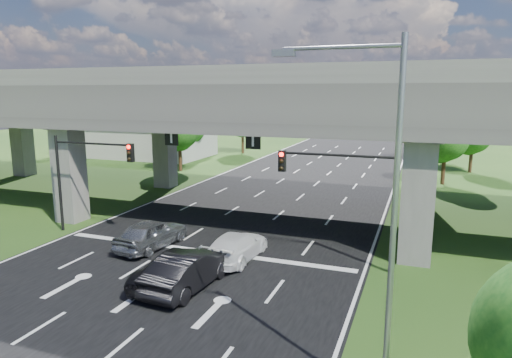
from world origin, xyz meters
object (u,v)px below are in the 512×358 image
Objects in this scene: streetlight_near at (379,201)px; car_dark at (188,270)px; car_white at (236,246)px; car_trailing at (177,267)px; signal_left at (86,167)px; streetlight_beyond at (417,115)px; signal_right at (349,185)px; car_silver at (151,234)px; streetlight_far at (413,124)px.

streetlight_near is 10.97m from car_dark.
car_white is 3.93m from car_trailing.
car_white is (-7.76, 8.96, -5.10)m from streetlight_near.
streetlight_near reaches higher than signal_left.
streetlight_beyond is at bearing -97.10° from car_dark.
signal_right reaches higher than car_dark.
car_dark reaches higher than car_trailing.
signal_left is at bearing -23.01° from car_dark.
signal_right is 1.25× the size of car_silver.
car_silver is (-12.90, -37.00, -5.00)m from streetlight_beyond.
car_silver is at bearing -49.52° from car_trailing.
streetlight_beyond is 1.83× the size of car_trailing.
car_trailing is (-0.72, 0.28, -0.08)m from car_dark.
car_white is at bearing -94.65° from car_dark.
streetlight_far is at bearing -108.62° from car_white.
streetlight_far is 26.84m from car_trailing.
car_silver reaches higher than car_white.
streetlight_near is 2.08× the size of car_silver.
car_trailing reaches higher than car_white.
car_silver is 0.88× the size of car_trailing.
car_trailing is (8.80, -4.67, -3.40)m from signal_left.
signal_left is at bearing -3.90° from car_white.
streetlight_beyond reaches higher than car_silver.
signal_left is 10.53m from car_trailing.
car_silver is (-12.90, -21.00, -5.00)m from streetlight_far.
streetlight_far reaches higher than car_silver.
streetlight_far is 1.96× the size of car_dark.
car_silver is 0.94× the size of car_dark.
streetlight_near is 11.69m from car_trailing.
signal_right is 8.96m from car_trailing.
car_silver reaches higher than car_trailing.
car_dark is at bearing 82.50° from car_white.
streetlight_far is 23.00m from car_white.
streetlight_beyond is at bearing -100.20° from car_white.
streetlight_far is at bearing -116.05° from car_silver.
streetlight_near reaches higher than car_trailing.
signal_left is 40.30m from streetlight_beyond.
car_dark is (-6.13, -4.95, -3.32)m from signal_right.
car_trailing is (-1.36, -3.69, 0.04)m from car_white.
signal_right is at bearing 102.88° from streetlight_near.
streetlight_near is 1.00× the size of streetlight_beyond.
signal_right and signal_left have the same top height.
car_white is (-7.76, -37.04, -5.10)m from streetlight_beyond.
streetlight_near is at bearing 145.08° from car_trailing.
signal_left reaches higher than car_dark.
car_dark is (-8.40, -25.01, -4.98)m from streetlight_far.
signal_right reaches higher than car_white.
car_trailing is at bearing -27.96° from signal_left.
streetlight_beyond reaches higher than signal_right.
streetlight_far is at bearing -115.15° from car_trailing.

